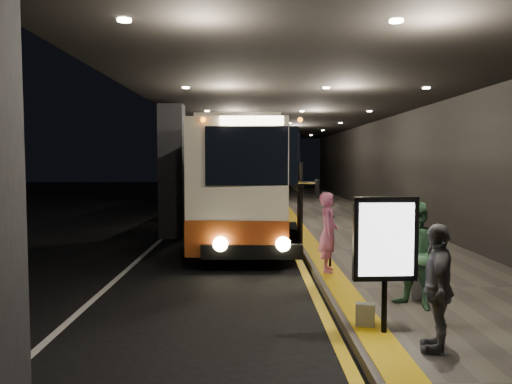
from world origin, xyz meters
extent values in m
plane|color=black|center=(0.00, 0.00, 0.00)|extent=(90.00, 90.00, 0.00)
cube|color=silver|center=(-1.80, 5.00, 0.01)|extent=(0.12, 50.00, 0.01)
cube|color=gold|center=(2.35, 5.00, 0.01)|extent=(0.18, 50.00, 0.01)
cube|color=#514C44|center=(4.75, 5.00, 0.07)|extent=(4.50, 50.00, 0.15)
cube|color=gold|center=(2.85, 5.00, 0.16)|extent=(0.50, 50.00, 0.01)
cube|color=black|center=(7.00, 5.00, 3.00)|extent=(0.10, 50.00, 6.00)
cube|color=black|center=(-1.50, 4.00, 2.20)|extent=(0.80, 0.80, 4.40)
cube|color=black|center=(-1.50, 16.00, 2.20)|extent=(0.80, 0.80, 4.40)
cube|color=black|center=(2.50, 5.00, 4.60)|extent=(9.00, 50.00, 0.40)
cube|color=beige|center=(1.14, 4.22, 1.97)|extent=(3.03, 11.39, 3.19)
cube|color=#924C15|center=(1.14, 4.22, 0.80)|extent=(3.05, 11.41, 0.84)
cube|color=black|center=(1.14, -1.45, 2.67)|extent=(2.06, 0.19, 1.31)
cube|color=black|center=(1.14, -1.37, 0.52)|extent=(2.31, 0.39, 0.33)
cylinder|color=black|center=(0.08, 0.65, 0.47)|extent=(0.26, 0.94, 0.94)
cylinder|color=black|center=(2.19, 0.65, 0.47)|extent=(0.26, 0.94, 0.94)
cylinder|color=black|center=(0.08, 7.97, 0.47)|extent=(0.26, 0.94, 0.94)
cylinder|color=black|center=(2.19, 7.97, 0.47)|extent=(0.26, 0.94, 0.94)
sphere|color=#FFEAA5|center=(0.43, -1.46, 0.70)|extent=(0.34, 0.34, 0.34)
sphere|color=#FFEAA5|center=(1.84, -1.46, 0.70)|extent=(0.34, 0.34, 0.34)
cube|color=#FFF2BF|center=(1.14, -1.46, 3.45)|extent=(1.41, 0.14, 0.21)
cube|color=beige|center=(1.14, 18.51, 1.98)|extent=(2.91, 11.40, 3.20)
cube|color=#924C15|center=(1.14, 18.51, 0.80)|extent=(2.93, 11.42, 0.85)
cube|color=black|center=(1.14, 12.83, 2.68)|extent=(2.07, 0.16, 1.32)
cube|color=black|center=(1.14, 12.91, 0.52)|extent=(2.32, 0.36, 0.33)
cylinder|color=black|center=(0.08, 14.93, 0.47)|extent=(0.26, 0.94, 0.94)
cylinder|color=black|center=(2.20, 14.93, 0.47)|extent=(0.26, 0.94, 0.94)
cylinder|color=black|center=(0.08, 22.27, 0.47)|extent=(0.26, 0.94, 0.94)
cylinder|color=black|center=(2.20, 22.27, 0.47)|extent=(0.26, 0.94, 0.94)
imported|color=#B6557E|center=(2.80, -1.81, 1.02)|extent=(0.51, 0.69, 1.74)
imported|color=#437953|center=(3.84, -4.51, 1.03)|extent=(0.97, 0.99, 1.77)
imported|color=#515257|center=(3.50, -6.32, 0.97)|extent=(0.75, 1.06, 1.64)
cube|color=black|center=(4.08, -3.94, 0.33)|extent=(0.30, 0.15, 0.35)
cube|color=beige|center=(2.80, -5.38, 0.32)|extent=(0.30, 0.22, 0.34)
cylinder|color=black|center=(3.00, -5.66, 0.52)|extent=(0.08, 0.08, 0.75)
cube|color=black|center=(3.00, -5.66, 1.49)|extent=(0.91, 0.15, 1.18)
cube|color=white|center=(3.00, -5.72, 1.49)|extent=(0.77, 0.06, 1.02)
cylinder|color=black|center=(2.93, -1.32, 0.73)|extent=(0.05, 0.05, 1.16)
camera|label=1|loc=(1.13, -12.53, 2.59)|focal=35.00mm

